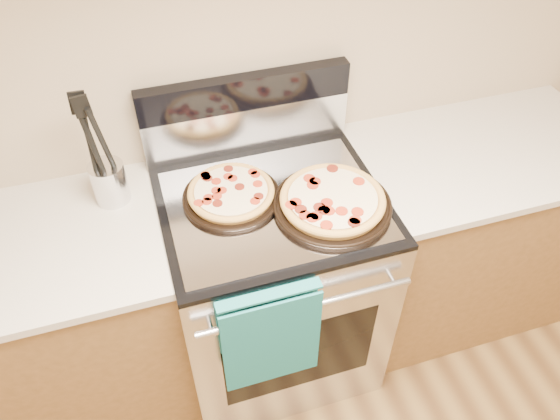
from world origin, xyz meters
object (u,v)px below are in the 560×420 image
object	(u,v)px
pepperoni_pizza_back	(231,194)
pepperoni_pizza_front	(332,201)
range_body	(273,285)
utensil_crock	(110,183)

from	to	relation	value
pepperoni_pizza_back	pepperoni_pizza_front	bearing A→B (deg)	-24.55
range_body	pepperoni_pizza_back	bearing A→B (deg)	162.47
utensil_crock	pepperoni_pizza_back	bearing A→B (deg)	-19.80
pepperoni_pizza_back	utensil_crock	xyz separation A→B (m)	(-0.38, 0.14, 0.04)
pepperoni_pizza_front	utensil_crock	bearing A→B (deg)	158.03
pepperoni_pizza_front	utensil_crock	world-z (taller)	utensil_crock
range_body	pepperoni_pizza_back	size ratio (longest dim) A/B	2.75
pepperoni_pizza_back	utensil_crock	distance (m)	0.41
range_body	pepperoni_pizza_front	bearing A→B (deg)	-29.12
pepperoni_pizza_back	pepperoni_pizza_front	world-z (taller)	pepperoni_pizza_front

